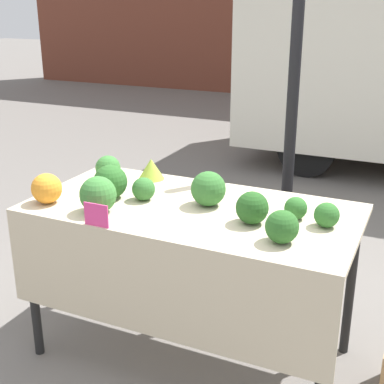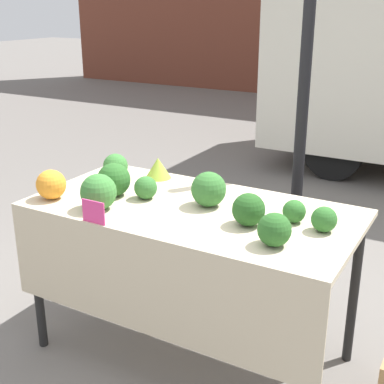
{
  "view_description": "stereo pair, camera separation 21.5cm",
  "coord_description": "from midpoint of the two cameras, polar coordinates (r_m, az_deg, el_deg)",
  "views": [
    {
      "loc": [
        1.06,
        -2.3,
        1.87
      ],
      "look_at": [
        0.0,
        0.0,
        0.96
      ],
      "focal_mm": 50.0,
      "sensor_mm": 36.0,
      "label": 1
    },
    {
      "loc": [
        1.25,
        -2.21,
        1.87
      ],
      "look_at": [
        0.0,
        0.0,
        0.96
      ],
      "focal_mm": 50.0,
      "sensor_mm": 36.0,
      "label": 2
    }
  ],
  "objects": [
    {
      "name": "tent_pole",
      "position": [
        3.29,
        8.63,
        6.24
      ],
      "size": [
        0.07,
        0.07,
        2.23
      ],
      "color": "black",
      "rests_on": "ground_plane"
    },
    {
      "name": "broccoli_head_7",
      "position": [
        2.71,
        -0.51,
        0.31
      ],
      "size": [
        0.18,
        0.18,
        0.18
      ],
      "color": "#336B2D",
      "rests_on": "market_table"
    },
    {
      "name": "broccoli_head_2",
      "position": [
        2.58,
        8.69,
        -1.74
      ],
      "size": [
        0.11,
        0.11,
        0.11
      ],
      "color": "#2D6628",
      "rests_on": "market_table"
    },
    {
      "name": "market_table",
      "position": [
        2.71,
        -2.86,
        -4.4
      ],
      "size": [
        1.67,
        0.85,
        0.88
      ],
      "color": "beige",
      "rests_on": "ground_plane"
    },
    {
      "name": "broccoli_head_5",
      "position": [
        2.5,
        4.0,
        -1.73
      ],
      "size": [
        0.16,
        0.16,
        0.16
      ],
      "color": "#23511E",
      "rests_on": "market_table"
    },
    {
      "name": "romanesco_head",
      "position": [
        3.14,
        -6.33,
        2.44
      ],
      "size": [
        0.15,
        0.15,
        0.12
      ],
      "color": "#93B238",
      "rests_on": "market_table"
    },
    {
      "name": "orange_cauliflower",
      "position": [
        2.87,
        -17.33,
        0.33
      ],
      "size": [
        0.16,
        0.16,
        0.16
      ],
      "color": "orange",
      "rests_on": "market_table"
    },
    {
      "name": "broccoli_head_8",
      "position": [
        2.51,
        11.82,
        -2.46
      ],
      "size": [
        0.12,
        0.12,
        0.12
      ],
      "color": "#2D6628",
      "rests_on": "market_table"
    },
    {
      "name": "broccoli_head_3",
      "position": [
        3.16,
        -10.89,
        2.5
      ],
      "size": [
        0.15,
        0.15,
        0.15
      ],
      "color": "#387533",
      "rests_on": "market_table"
    },
    {
      "name": "broccoli_head_1",
      "position": [
        2.31,
        6.97,
        -3.74
      ],
      "size": [
        0.15,
        0.15,
        0.15
      ],
      "color": "#285B23",
      "rests_on": "market_table"
    },
    {
      "name": "broccoli_head_0",
      "position": [
        2.81,
        -7.37,
        0.29
      ],
      "size": [
        0.12,
        0.12,
        0.12
      ],
      "color": "#336B2D",
      "rests_on": "market_table"
    },
    {
      "name": "ground_plane",
      "position": [
        3.15,
        -2.04,
        -16.68
      ],
      "size": [
        40.0,
        40.0,
        0.0
      ],
      "primitive_type": "plane",
      "color": "slate"
    },
    {
      "name": "broccoli_head_6",
      "position": [
        2.86,
        -10.83,
        1.05
      ],
      "size": [
        0.18,
        0.18,
        0.18
      ],
      "color": "#285B23",
      "rests_on": "market_table"
    },
    {
      "name": "price_sign",
      "position": [
        2.53,
        -12.59,
        -2.46
      ],
      "size": [
        0.13,
        0.01,
        0.11
      ],
      "color": "#E53D84",
      "rests_on": "market_table"
    },
    {
      "name": "broccoli_head_4",
      "position": [
        2.68,
        -12.26,
        -0.31
      ],
      "size": [
        0.18,
        0.18,
        0.18
      ],
      "color": "#387533",
      "rests_on": "market_table"
    }
  ]
}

